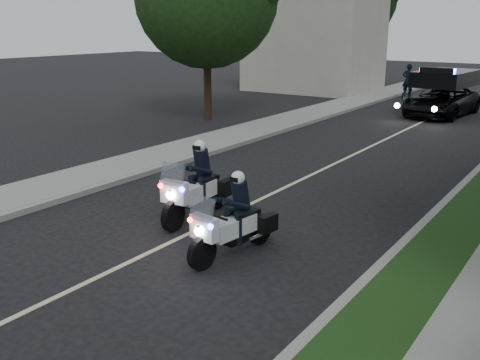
% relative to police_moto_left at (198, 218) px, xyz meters
% --- Properties ---
extents(ground, '(120.00, 120.00, 0.00)m').
position_rel_police_moto_left_xyz_m(ground, '(0.45, -1.44, 0.00)').
color(ground, black).
rests_on(ground, ground).
extents(curb_left, '(0.20, 60.00, 0.15)m').
position_rel_police_moto_left_xyz_m(curb_left, '(-3.65, 8.56, 0.07)').
color(curb_left, gray).
rests_on(curb_left, ground).
extents(sidewalk_left, '(2.00, 60.00, 0.16)m').
position_rel_police_moto_left_xyz_m(sidewalk_left, '(-4.75, 8.56, 0.08)').
color(sidewalk_left, gray).
rests_on(sidewalk_left, ground).
extents(building_far, '(8.00, 6.00, 7.00)m').
position_rel_police_moto_left_xyz_m(building_far, '(-9.55, 24.56, 3.50)').
color(building_far, '#A8A396').
rests_on(building_far, ground).
extents(lane_marking, '(0.12, 50.00, 0.01)m').
position_rel_police_moto_left_xyz_m(lane_marking, '(0.45, 8.56, 0.00)').
color(lane_marking, '#BFB78C').
rests_on(lane_marking, ground).
extents(police_moto_left, '(0.92, 2.23, 1.85)m').
position_rel_police_moto_left_xyz_m(police_moto_left, '(0.00, 0.00, 0.00)').
color(police_moto_left, white).
rests_on(police_moto_left, ground).
extents(police_moto_right, '(0.96, 2.07, 1.70)m').
position_rel_police_moto_left_xyz_m(police_moto_right, '(1.91, -1.27, 0.00)').
color(police_moto_right, silver).
rests_on(police_moto_right, ground).
extents(police_suv, '(2.89, 5.48, 2.57)m').
position_rel_police_moto_left_xyz_m(police_suv, '(0.66, 18.40, 0.00)').
color(police_suv, black).
rests_on(police_suv, ground).
extents(bicycle, '(0.61, 1.54, 0.79)m').
position_rel_police_moto_left_xyz_m(bicycle, '(-2.61, 23.32, 0.00)').
color(bicycle, black).
rests_on(bicycle, ground).
extents(cyclist, '(0.74, 0.54, 1.92)m').
position_rel_police_moto_left_xyz_m(cyclist, '(-2.61, 23.32, 0.00)').
color(cyclist, black).
rests_on(cyclist, ground).
extents(tree_left_near, '(7.58, 7.58, 10.94)m').
position_rel_police_moto_left_xyz_m(tree_left_near, '(-8.23, 11.11, 0.00)').
color(tree_left_near, '#1C3E14').
rests_on(tree_left_near, ground).
extents(tree_left_far, '(8.98, 8.98, 12.21)m').
position_rel_police_moto_left_xyz_m(tree_left_far, '(-9.07, 28.10, 0.00)').
color(tree_left_far, black).
rests_on(tree_left_far, ground).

